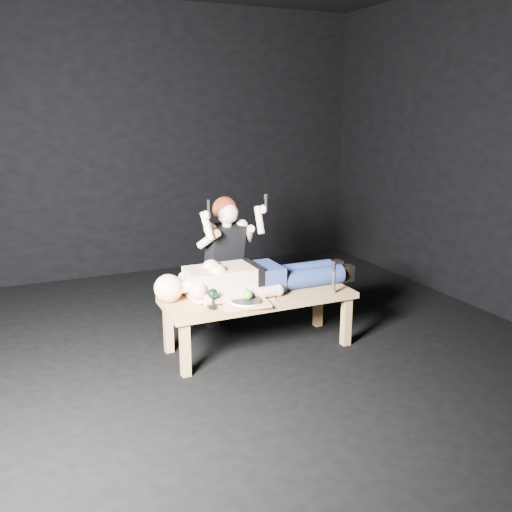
# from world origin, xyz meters

# --- Properties ---
(ground) EXTENTS (5.00, 5.00, 0.00)m
(ground) POSITION_xyz_m (0.00, 0.00, 0.00)
(ground) COLOR black
(ground) RESTS_ON ground
(back_wall) EXTENTS (5.00, 0.00, 5.00)m
(back_wall) POSITION_xyz_m (0.00, 2.50, 1.50)
(back_wall) COLOR black
(back_wall) RESTS_ON ground
(table) EXTENTS (1.50, 0.56, 0.45)m
(table) POSITION_xyz_m (0.18, -0.05, 0.23)
(table) COLOR tan
(table) RESTS_ON ground
(lying_man) EXTENTS (1.55, 0.48, 0.27)m
(lying_man) POSITION_xyz_m (0.23, 0.05, 0.59)
(lying_man) COLOR #D7A484
(lying_man) RESTS_ON table
(kneeling_woman) EXTENTS (0.72, 0.78, 1.19)m
(kneeling_woman) POSITION_xyz_m (0.08, 0.52, 0.60)
(kneeling_woman) COLOR black
(kneeling_woman) RESTS_ON ground
(serving_tray) EXTENTS (0.35, 0.27, 0.02)m
(serving_tray) POSITION_xyz_m (-0.00, -0.23, 0.46)
(serving_tray) COLOR tan
(serving_tray) RESTS_ON table
(plate) EXTENTS (0.24, 0.24, 0.02)m
(plate) POSITION_xyz_m (-0.00, -0.23, 0.48)
(plate) COLOR white
(plate) RESTS_ON serving_tray
(apple) EXTENTS (0.07, 0.07, 0.07)m
(apple) POSITION_xyz_m (0.02, -0.22, 0.52)
(apple) COLOR #2F911B
(apple) RESTS_ON plate
(goblet) EXTENTS (0.07, 0.07, 0.15)m
(goblet) POSITION_xyz_m (-0.25, -0.21, 0.53)
(goblet) COLOR black
(goblet) RESTS_ON table
(fork_flat) EXTENTS (0.06, 0.16, 0.01)m
(fork_flat) POSITION_xyz_m (-0.17, -0.20, 0.45)
(fork_flat) COLOR #B2B2B7
(fork_flat) RESTS_ON table
(knife_flat) EXTENTS (0.05, 0.16, 0.01)m
(knife_flat) POSITION_xyz_m (0.25, -0.22, 0.45)
(knife_flat) COLOR #B2B2B7
(knife_flat) RESTS_ON table
(spoon_flat) EXTENTS (0.13, 0.11, 0.01)m
(spoon_flat) POSITION_xyz_m (0.18, -0.17, 0.45)
(spoon_flat) COLOR #B2B2B7
(spoon_flat) RESTS_ON table
(carving_knife) EXTENTS (0.03, 0.04, 0.26)m
(carving_knife) POSITION_xyz_m (0.74, -0.26, 0.58)
(carving_knife) COLOR #B2B2B7
(carving_knife) RESTS_ON table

